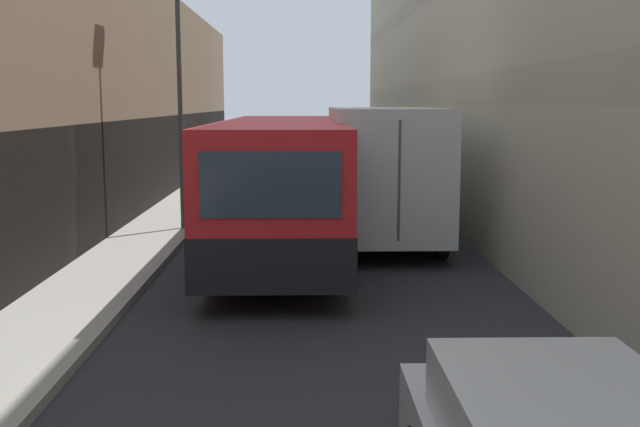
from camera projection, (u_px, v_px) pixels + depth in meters
ground_plane at (316, 275)px, 14.51m from camera, size 150.00×150.00×0.00m
sidewalk_left at (110, 272)px, 14.41m from camera, size 1.83×60.00×0.14m
bus at (282, 181)px, 16.80m from camera, size 2.61×11.54×2.91m
box_truck at (381, 170)px, 18.02m from camera, size 2.39×7.60×3.18m
panel_van at (294, 160)px, 28.27m from camera, size 1.89×4.54×2.05m
street_lamp at (178, 15)px, 18.28m from camera, size 0.36×0.80×7.79m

